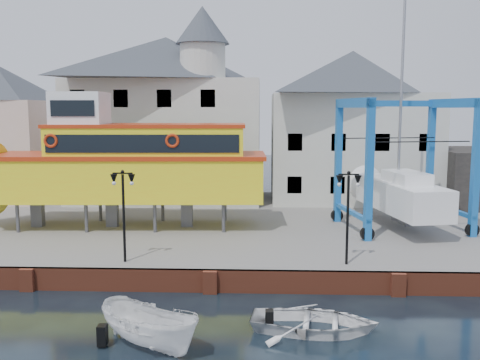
{
  "coord_description": "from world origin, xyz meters",
  "views": [
    {
      "loc": [
        2.18,
        -22.15,
        7.89
      ],
      "look_at": [
        1.0,
        7.0,
        4.0
      ],
      "focal_mm": 40.0,
      "sensor_mm": 36.0,
      "label": 1
    }
  ],
  "objects": [
    {
      "name": "ground",
      "position": [
        0.0,
        0.0,
        0.0
      ],
      "size": [
        140.0,
        140.0,
        0.0
      ],
      "primitive_type": "plane",
      "color": "black",
      "rests_on": "ground"
    },
    {
      "name": "hardstanding",
      "position": [
        0.0,
        11.0,
        0.5
      ],
      "size": [
        44.0,
        22.0,
        1.0
      ],
      "primitive_type": "cube",
      "color": "slate",
      "rests_on": "ground"
    },
    {
      "name": "quay_wall",
      "position": [
        -0.0,
        0.1,
        0.5
      ],
      "size": [
        44.0,
        0.47,
        1.0
      ],
      "color": "brown",
      "rests_on": "ground"
    },
    {
      "name": "building_white_main",
      "position": [
        -4.87,
        18.39,
        7.34
      ],
      "size": [
        14.0,
        8.3,
        14.0
      ],
      "color": "beige",
      "rests_on": "hardstanding"
    },
    {
      "name": "building_white_right",
      "position": [
        9.0,
        19.0,
        6.6
      ],
      "size": [
        12.0,
        8.0,
        11.2
      ],
      "color": "beige",
      "rests_on": "hardstanding"
    },
    {
      "name": "lamp_post_left",
      "position": [
        -4.0,
        1.2,
        4.17
      ],
      "size": [
        1.12,
        0.32,
        4.2
      ],
      "color": "black",
      "rests_on": "hardstanding"
    },
    {
      "name": "lamp_post_right",
      "position": [
        6.0,
        1.2,
        4.17
      ],
      "size": [
        1.12,
        0.32,
        4.2
      ],
      "color": "black",
      "rests_on": "hardstanding"
    },
    {
      "name": "tour_boat",
      "position": [
        -6.56,
        8.48,
        4.7
      ],
      "size": [
        18.17,
        5.02,
        7.84
      ],
      "rotation": [
        0.0,
        0.0,
        0.04
      ],
      "color": "#59595E",
      "rests_on": "hardstanding"
    },
    {
      "name": "travel_lift",
      "position": [
        10.08,
        9.41,
        3.39
      ],
      "size": [
        7.56,
        9.8,
        14.38
      ],
      "rotation": [
        0.0,
        0.0,
        0.19
      ],
      "color": "#1662AF",
      "rests_on": "hardstanding"
    },
    {
      "name": "motorboat_a",
      "position": [
        -1.49,
        -5.38,
        0.0
      ],
      "size": [
        4.38,
        3.73,
        1.64
      ],
      "primitive_type": "imported",
      "rotation": [
        0.0,
        0.0,
        0.96
      ],
      "color": "white",
      "rests_on": "ground"
    },
    {
      "name": "motorboat_b",
      "position": [
        4.09,
        -3.84,
        0.0
      ],
      "size": [
        4.88,
        3.76,
        0.94
      ],
      "primitive_type": "imported",
      "rotation": [
        0.0,
        0.0,
        1.45
      ],
      "color": "white",
      "rests_on": "ground"
    }
  ]
}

